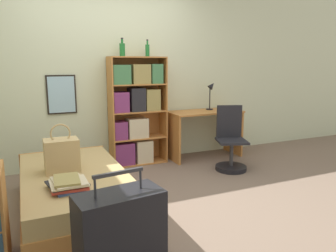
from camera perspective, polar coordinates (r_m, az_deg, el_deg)
The scene contains 12 objects.
ground_plane at distance 3.59m, azimuth -4.47°, elevation -12.83°, with size 14.00×14.00×0.00m, color #756051.
wall_back at distance 4.73m, azimuth -10.97°, elevation 8.96°, with size 10.00×0.09×2.60m.
bed at distance 3.38m, azimuth -15.94°, elevation -10.99°, with size 0.97×1.81×0.42m.
handbag at distance 3.30m, azimuth -18.03°, elevation -4.78°, with size 0.32×0.22×0.47m.
book_stack_on_bed at distance 2.86m, azimuth -17.02°, elevation -9.58°, with size 0.34×0.35×0.09m.
suitcase at distance 2.08m, azimuth -8.26°, elevation -20.58°, with size 0.53×0.31×0.84m.
bookcase at distance 4.68m, azimuth -5.75°, elevation 2.47°, with size 0.80×0.31×1.53m.
bottle_green at distance 4.62m, azimuth -7.97°, elevation 13.09°, with size 0.08×0.08×0.25m.
bottle_brown at distance 4.73m, azimuth -3.60°, elevation 13.06°, with size 0.06×0.06×0.24m.
desk at distance 5.07m, azimuth 6.38°, elevation 0.12°, with size 1.12×0.53×0.72m.
desk_lamp at distance 5.18m, azimuth 7.56°, elevation 6.17°, with size 0.16×0.11×0.45m.
desk_chair at distance 4.58m, azimuth 10.84°, elevation -3.96°, with size 0.49×0.49×0.87m.
Camera 1 is at (-1.09, -3.10, 1.44)m, focal length 35.00 mm.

